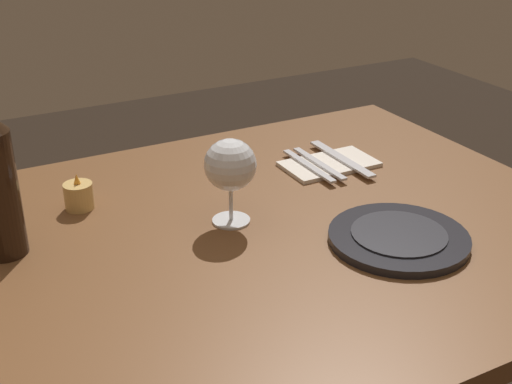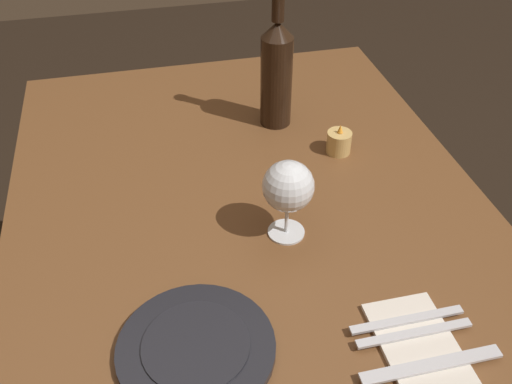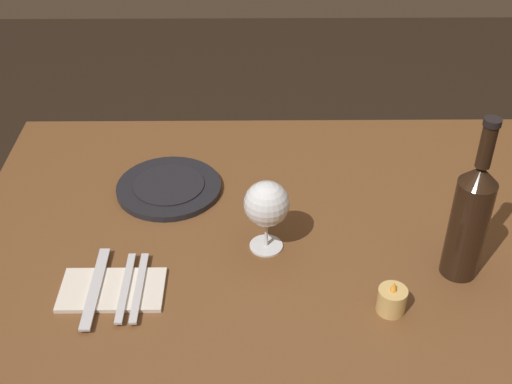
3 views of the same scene
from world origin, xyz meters
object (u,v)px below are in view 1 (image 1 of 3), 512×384
(fork_inner, at_px, (319,163))
(fork_outer, at_px, (309,166))
(folded_napkin, at_px, (329,164))
(table_knife, at_px, (342,158))
(votive_candle, at_px, (79,197))
(dinner_plate, at_px, (399,237))
(wine_glass_left, at_px, (230,166))

(fork_inner, xyz_separation_m, fork_outer, (-0.03, 0.00, 0.00))
(folded_napkin, relative_size, table_knife, 0.91)
(votive_candle, relative_size, fork_outer, 0.37)
(fork_inner, relative_size, table_knife, 0.86)
(votive_candle, bearing_deg, table_knife, -5.48)
(table_knife, bearing_deg, fork_outer, 180.00)
(dinner_plate, height_order, table_knife, dinner_plate)
(votive_candle, xyz_separation_m, fork_outer, (0.45, -0.05, -0.01))
(folded_napkin, relative_size, fork_inner, 1.06)
(fork_outer, bearing_deg, wine_glass_left, -152.33)
(wine_glass_left, xyz_separation_m, dinner_plate, (0.21, -0.19, -0.10))
(votive_candle, distance_m, fork_outer, 0.45)
(fork_outer, bearing_deg, fork_inner, 0.00)
(folded_napkin, bearing_deg, table_knife, 0.00)
(votive_candle, distance_m, table_knife, 0.53)
(dinner_plate, xyz_separation_m, fork_inner, (0.05, 0.32, 0.00))
(votive_candle, height_order, dinner_plate, votive_candle)
(fork_inner, height_order, table_knife, same)
(dinner_plate, xyz_separation_m, table_knife, (0.10, 0.32, 0.00))
(wine_glass_left, relative_size, fork_outer, 0.84)
(votive_candle, bearing_deg, fork_outer, -6.44)
(folded_napkin, height_order, fork_outer, fork_outer)
(fork_inner, bearing_deg, folded_napkin, 0.00)
(table_knife, bearing_deg, wine_glass_left, -158.64)
(table_knife, bearing_deg, votive_candle, 174.52)
(wine_glass_left, bearing_deg, dinner_plate, -42.45)
(votive_candle, distance_m, dinner_plate, 0.56)
(fork_inner, bearing_deg, wine_glass_left, -154.64)
(folded_napkin, relative_size, fork_outer, 1.06)
(fork_outer, bearing_deg, folded_napkin, 0.00)
(votive_candle, distance_m, folded_napkin, 0.50)
(votive_candle, xyz_separation_m, table_knife, (0.53, -0.05, -0.01))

